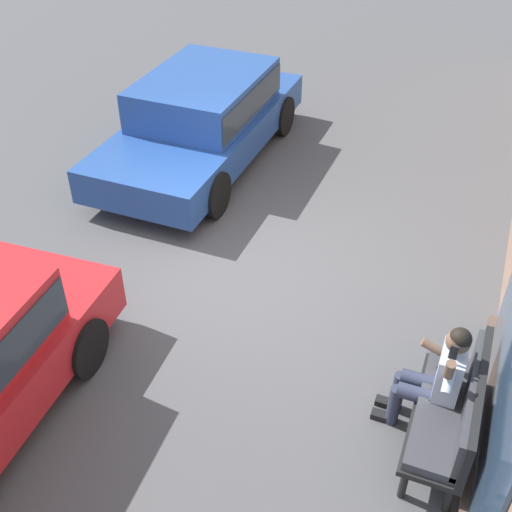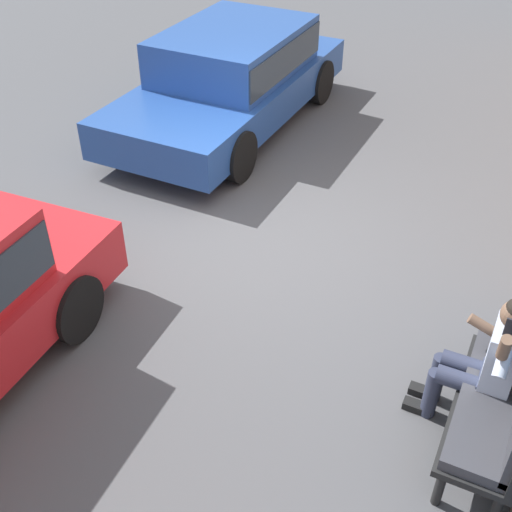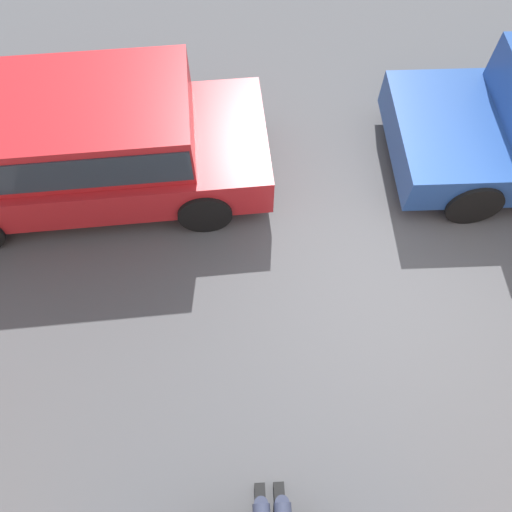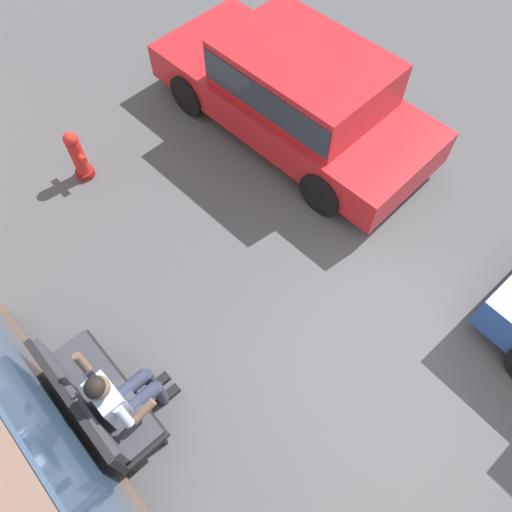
# 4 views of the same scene
# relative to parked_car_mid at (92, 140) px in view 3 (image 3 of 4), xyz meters

# --- Properties ---
(ground_plane) EXTENTS (60.00, 60.00, 0.00)m
(ground_plane) POSITION_rel_parked_car_mid_xyz_m (-3.42, 1.56, -0.77)
(ground_plane) COLOR #4C4C4F
(parked_car_mid) EXTENTS (4.38, 2.01, 1.41)m
(parked_car_mid) POSITION_rel_parked_car_mid_xyz_m (0.00, 0.00, 0.00)
(parked_car_mid) COLOR red
(parked_car_mid) RESTS_ON ground_plane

